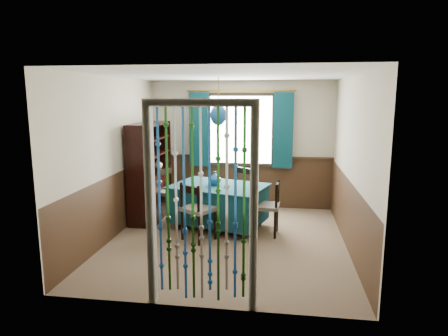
% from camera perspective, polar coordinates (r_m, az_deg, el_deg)
% --- Properties ---
extents(floor, '(4.00, 4.00, 0.00)m').
position_cam_1_polar(floor, '(6.27, 0.43, -10.33)').
color(floor, brown).
rests_on(floor, ground).
extents(ceiling, '(4.00, 4.00, 0.00)m').
position_cam_1_polar(ceiling, '(5.88, 0.47, 13.15)').
color(ceiling, silver).
rests_on(ceiling, ground).
extents(wall_back, '(3.60, 0.00, 3.60)m').
position_cam_1_polar(wall_back, '(7.91, 2.43, 3.32)').
color(wall_back, '#BBB299').
rests_on(wall_back, ground).
extents(wall_front, '(3.60, 0.00, 3.60)m').
position_cam_1_polar(wall_front, '(4.01, -3.47, -3.51)').
color(wall_front, '#BBB299').
rests_on(wall_front, ground).
extents(wall_left, '(0.00, 4.00, 4.00)m').
position_cam_1_polar(wall_left, '(6.44, -15.63, 1.36)').
color(wall_left, '#BBB299').
rests_on(wall_left, ground).
extents(wall_right, '(0.00, 4.00, 4.00)m').
position_cam_1_polar(wall_right, '(5.97, 17.81, 0.58)').
color(wall_right, '#BBB299').
rests_on(wall_right, ground).
extents(wainscot_back, '(3.60, 0.00, 3.60)m').
position_cam_1_polar(wainscot_back, '(8.02, 2.38, -2.01)').
color(wainscot_back, '#382415').
rests_on(wainscot_back, ground).
extents(wainscot_front, '(3.60, 0.00, 3.60)m').
position_cam_1_polar(wainscot_front, '(4.27, -3.31, -13.30)').
color(wainscot_front, '#382415').
rests_on(wainscot_front, ground).
extents(wainscot_left, '(0.00, 4.00, 4.00)m').
position_cam_1_polar(wainscot_left, '(6.59, -15.20, -5.10)').
color(wainscot_left, '#382415').
rests_on(wainscot_left, ground).
extents(wainscot_right, '(0.00, 4.00, 4.00)m').
position_cam_1_polar(wainscot_right, '(6.14, 17.29, -6.34)').
color(wainscot_right, '#382415').
rests_on(wainscot_right, ground).
extents(window, '(1.32, 0.12, 1.42)m').
position_cam_1_polar(window, '(7.83, 2.41, 5.46)').
color(window, black).
rests_on(window, wall_back).
extents(doorway, '(1.16, 0.12, 2.18)m').
position_cam_1_polar(doorway, '(4.12, -3.27, -6.02)').
color(doorway, silver).
rests_on(doorway, ground).
extents(dining_table, '(1.76, 1.44, 0.73)m').
position_cam_1_polar(dining_table, '(6.75, -0.77, -5.02)').
color(dining_table, '#0C343E').
rests_on(dining_table, floor).
extents(chair_near, '(0.61, 0.61, 0.91)m').
position_cam_1_polar(chair_near, '(6.16, -3.84, -5.96)').
color(chair_near, black).
rests_on(chair_near, floor).
extents(chair_far, '(0.62, 0.62, 0.93)m').
position_cam_1_polar(chair_far, '(7.34, 2.12, -3.24)').
color(chair_far, black).
rests_on(chair_far, floor).
extents(chair_left, '(0.59, 0.60, 0.94)m').
position_cam_1_polar(chair_left, '(7.22, -7.53, -3.48)').
color(chair_left, black).
rests_on(chair_left, floor).
extents(chair_right, '(0.44, 0.46, 0.87)m').
position_cam_1_polar(chair_right, '(6.44, 6.29, -5.48)').
color(chair_right, black).
rests_on(chair_right, floor).
extents(sideboard, '(0.49, 1.33, 1.73)m').
position_cam_1_polar(sideboard, '(7.39, -10.46, -2.43)').
color(sideboard, black).
rests_on(sideboard, floor).
extents(pendant_lamp, '(0.27, 0.27, 0.77)m').
position_cam_1_polar(pendant_lamp, '(6.52, -0.80, 7.58)').
color(pendant_lamp, olive).
rests_on(pendant_lamp, ceiling).
extents(vase_table, '(0.24, 0.24, 0.21)m').
position_cam_1_polar(vase_table, '(6.70, -1.34, -1.54)').
color(vase_table, navy).
rests_on(vase_table, dining_table).
extents(bowl_shelf, '(0.24, 0.24, 0.05)m').
position_cam_1_polar(bowl_shelf, '(7.08, -10.69, 2.01)').
color(bowl_shelf, beige).
rests_on(bowl_shelf, sideboard).
extents(vase_sideboard, '(0.22, 0.22, 0.18)m').
position_cam_1_polar(vase_sideboard, '(7.59, -9.39, 0.68)').
color(vase_sideboard, beige).
rests_on(vase_sideboard, sideboard).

